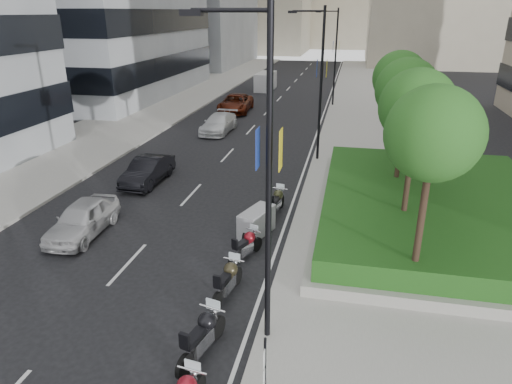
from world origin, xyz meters
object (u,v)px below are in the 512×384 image
(lamp_post_1, at_px, (319,78))
(car_a, at_px, (83,219))
(motorcycle_2, at_px, (203,336))
(car_d, at_px, (236,103))
(motorcycle_4, at_px, (246,245))
(delivery_van, at_px, (265,82))
(lamp_post_2, at_px, (334,53))
(car_b, at_px, (148,171))
(motorcycle_6, at_px, (277,202))
(lamp_post_0, at_px, (263,170))
(parking_sign, at_px, (265,378))
(car_c, at_px, (219,123))
(motorcycle_3, at_px, (228,280))
(motorcycle_5, at_px, (257,223))

(lamp_post_1, distance_m, car_a, 15.46)
(motorcycle_2, distance_m, car_d, 32.19)
(motorcycle_2, relative_size, motorcycle_4, 1.23)
(motorcycle_4, distance_m, delivery_van, 39.57)
(lamp_post_2, distance_m, car_b, 25.70)
(lamp_post_2, bearing_deg, motorcycle_6, -92.21)
(lamp_post_0, height_order, parking_sign, lamp_post_0)
(car_c, xyz_separation_m, car_d, (-0.63, 7.70, 0.09))
(motorcycle_3, bearing_deg, lamp_post_1, 3.77)
(lamp_post_1, xyz_separation_m, motorcycle_5, (-1.46, -10.75, -4.50))
(parking_sign, bearing_deg, motorcycle_6, 98.19)
(lamp_post_2, distance_m, motorcycle_5, 29.13)
(motorcycle_6, height_order, car_d, car_d)
(lamp_post_2, distance_m, car_c, 15.25)
(car_c, distance_m, delivery_van, 20.61)
(motorcycle_4, distance_m, motorcycle_6, 4.34)
(motorcycle_2, distance_m, delivery_van, 44.82)
(lamp_post_1, relative_size, motorcycle_4, 4.73)
(lamp_post_0, height_order, lamp_post_2, same)
(lamp_post_0, height_order, motorcycle_3, lamp_post_0)
(lamp_post_2, bearing_deg, lamp_post_1, -90.00)
(lamp_post_2, relative_size, car_a, 2.16)
(lamp_post_1, relative_size, motorcycle_3, 4.10)
(motorcycle_4, relative_size, car_a, 0.46)
(motorcycle_4, relative_size, car_c, 0.40)
(lamp_post_1, distance_m, car_d, 16.43)
(lamp_post_0, distance_m, motorcycle_3, 5.05)
(motorcycle_6, height_order, car_b, car_b)
(car_d, bearing_deg, lamp_post_0, -77.42)
(lamp_post_2, relative_size, delivery_van, 1.88)
(lamp_post_0, height_order, car_d, lamp_post_0)
(car_b, relative_size, car_d, 0.74)
(lamp_post_0, height_order, car_b, lamp_post_0)
(lamp_post_0, xyz_separation_m, lamp_post_2, (0.00, 35.00, 0.00))
(motorcycle_6, xyz_separation_m, car_b, (-7.46, 2.51, 0.13))
(motorcycle_6, bearing_deg, car_c, 34.44)
(motorcycle_4, bearing_deg, motorcycle_5, 23.66)
(parking_sign, bearing_deg, car_a, 139.43)
(motorcycle_6, distance_m, car_c, 15.64)
(motorcycle_3, xyz_separation_m, delivery_van, (-6.69, 41.49, 0.34))
(motorcycle_4, bearing_deg, lamp_post_1, 16.80)
(lamp_post_0, height_order, lamp_post_1, same)
(motorcycle_6, xyz_separation_m, car_d, (-7.47, 21.76, 0.22))
(parking_sign, height_order, car_d, parking_sign)
(car_c, relative_size, delivery_van, 1.01)
(lamp_post_0, xyz_separation_m, motorcycle_5, (-1.46, 6.25, -4.50))
(car_a, xyz_separation_m, delivery_van, (0.35, 38.45, 0.22))
(lamp_post_2, bearing_deg, car_a, -105.78)
(motorcycle_3, height_order, car_b, car_b)
(parking_sign, xyz_separation_m, car_c, (-8.52, 25.69, -0.76))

